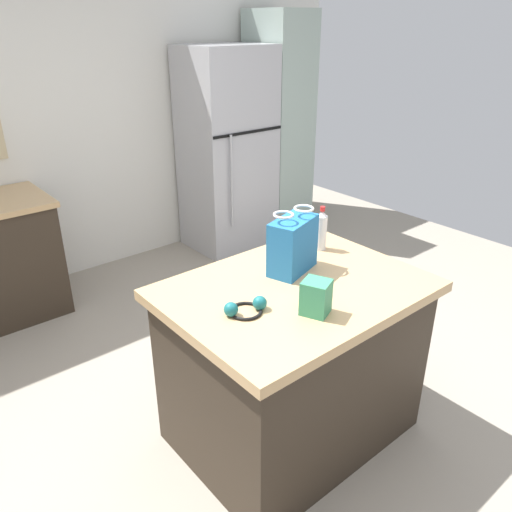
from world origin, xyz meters
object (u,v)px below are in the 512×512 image
Objects in this scene: kitchen_island at (293,362)px; shopping_bag at (293,245)px; ear_defenders at (245,308)px; bottle at (321,230)px; small_box at (316,297)px; refrigerator at (228,151)px; tall_cabinet at (278,127)px.

shopping_bag is (0.10, 0.13, 0.59)m from kitchen_island.
shopping_bag reaches higher than ear_defenders.
bottle is at bearing 19.17° from ear_defenders.
ear_defenders is at bearing -174.12° from kitchen_island.
bottle is (0.51, 0.46, 0.03)m from small_box.
refrigerator is at bearing 60.56° from shopping_bag.
kitchen_island is at bearing -126.81° from shopping_bag.
bottle reaches higher than small_box.
refrigerator is at bearing 54.58° from ear_defenders.
tall_cabinet is 2.61m from bottle.
refrigerator reaches higher than small_box.
small_box is (-0.21, -0.36, -0.07)m from shopping_bag.
small_box is (-0.11, -0.23, 0.53)m from kitchen_island.
refrigerator is (1.33, 2.31, 0.48)m from kitchen_island.
small_box is at bearing -119.68° from shopping_bag.
refrigerator is 0.67m from tall_cabinet.
ear_defenders reaches higher than kitchen_island.
tall_cabinet is at bearing 53.01° from bottle.
shopping_bag is at bearing -130.77° from tall_cabinet.
shopping_bag reaches higher than kitchen_island.
shopping_bag is at bearing -163.32° from bottle.
kitchen_island is 0.66× the size of refrigerator.
kitchen_island is at bearing -151.08° from bottle.
bottle is at bearing -113.86° from refrigerator.
refrigerator is 9.67× the size of ear_defenders.
tall_cabinet is 3.30m from ear_defenders.
ear_defenders is (-1.67, -2.35, -0.01)m from refrigerator.
bottle is at bearing 41.59° from small_box.
small_box is at bearing -40.51° from ear_defenders.
bottle is (-1.57, -2.09, -0.06)m from tall_cabinet.
bottle is at bearing 16.68° from shopping_bag.
bottle is (0.31, 0.09, -0.03)m from shopping_bag.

